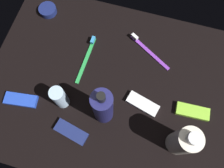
% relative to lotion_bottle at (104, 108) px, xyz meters
% --- Properties ---
extents(ground_plane, '(0.84, 0.64, 0.01)m').
position_rel_lotion_bottle_xyz_m(ground_plane, '(-0.00, 0.09, -0.10)').
color(ground_plane, black).
extents(lotion_bottle, '(0.06, 0.06, 0.21)m').
position_rel_lotion_bottle_xyz_m(lotion_bottle, '(0.00, 0.00, 0.00)').
color(lotion_bottle, navy).
rests_on(lotion_bottle, ground_plane).
extents(bodywash_bottle, '(0.07, 0.07, 0.17)m').
position_rel_lotion_bottle_xyz_m(bodywash_bottle, '(0.24, -0.03, -0.02)').
color(bodywash_bottle, silver).
rests_on(bodywash_bottle, ground_plane).
extents(deodorant_stick, '(0.04, 0.04, 0.10)m').
position_rel_lotion_bottle_xyz_m(deodorant_stick, '(-0.14, 0.00, -0.04)').
color(deodorant_stick, silver).
rests_on(deodorant_stick, ground_plane).
extents(toothbrush_purple, '(0.16, 0.10, 0.02)m').
position_rel_lotion_bottle_xyz_m(toothbrush_purple, '(0.08, 0.26, -0.09)').
color(toothbrush_purple, purple).
rests_on(toothbrush_purple, ground_plane).
extents(toothbrush_green, '(0.02, 0.18, 0.02)m').
position_rel_lotion_bottle_xyz_m(toothbrush_green, '(-0.12, 0.17, -0.09)').
color(toothbrush_green, green).
rests_on(toothbrush_green, ground_plane).
extents(snack_bar_lime, '(0.11, 0.04, 0.01)m').
position_rel_lotion_bottle_xyz_m(snack_bar_lime, '(0.27, 0.08, -0.08)').
color(snack_bar_lime, '#8CD133').
rests_on(snack_bar_lime, ground_plane).
extents(snack_bar_blue, '(0.11, 0.05, 0.01)m').
position_rel_lotion_bottle_xyz_m(snack_bar_blue, '(-0.27, -0.03, -0.08)').
color(snack_bar_blue, blue).
rests_on(snack_bar_blue, ground_plane).
extents(snack_bar_navy, '(0.11, 0.06, 0.01)m').
position_rel_lotion_bottle_xyz_m(snack_bar_navy, '(-0.08, -0.08, -0.08)').
color(snack_bar_navy, navy).
rests_on(snack_bar_navy, ground_plane).
extents(snack_bar_white, '(0.11, 0.07, 0.01)m').
position_rel_lotion_bottle_xyz_m(snack_bar_white, '(0.11, 0.06, -0.08)').
color(snack_bar_white, white).
rests_on(snack_bar_white, ground_plane).
extents(cream_tin_left, '(0.06, 0.06, 0.02)m').
position_rel_lotion_bottle_xyz_m(cream_tin_left, '(-0.31, 0.31, -0.08)').
color(cream_tin_left, navy).
rests_on(cream_tin_left, ground_plane).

